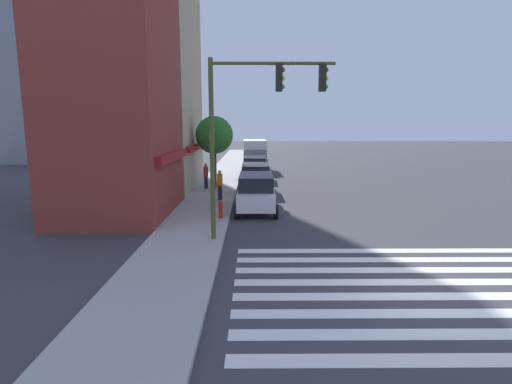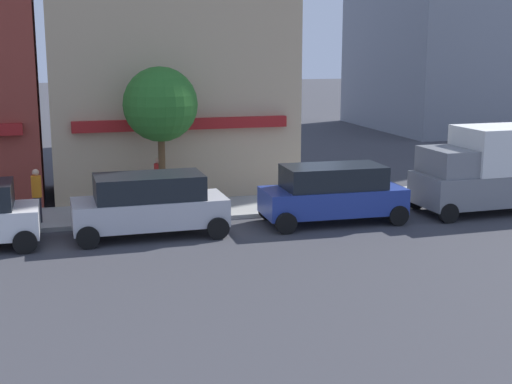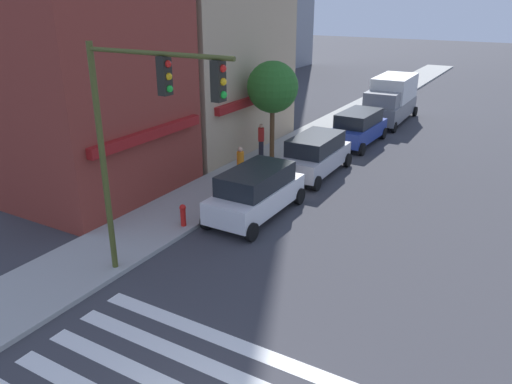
% 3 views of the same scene
% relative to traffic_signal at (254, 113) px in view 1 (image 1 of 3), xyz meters
% --- Properties ---
extents(ground_plane, '(200.00, 200.00, 0.00)m').
position_rel_traffic_signal_xyz_m(ground_plane, '(-4.56, -4.81, -4.99)').
color(ground_plane, '#38383D').
extents(sidewalk_left, '(120.00, 3.00, 0.15)m').
position_rel_traffic_signal_xyz_m(sidewalk_left, '(-4.56, 2.69, -4.92)').
color(sidewalk_left, '#9E9E99').
rests_on(sidewalk_left, ground_plane).
extents(crosswalk_stripes, '(7.34, 10.80, 0.01)m').
position_rel_traffic_signal_xyz_m(crosswalk_stripes, '(-4.56, -4.81, -4.99)').
color(crosswalk_stripes, silver).
rests_on(crosswalk_stripes, ground_plane).
extents(storefront_row, '(16.88, 5.30, 15.25)m').
position_rel_traffic_signal_xyz_m(storefront_row, '(9.59, 6.69, 2.57)').
color(storefront_row, maroon).
rests_on(storefront_row, ground_plane).
extents(traffic_signal, '(0.32, 4.65, 6.96)m').
position_rel_traffic_signal_xyz_m(traffic_signal, '(0.00, 0.00, 0.00)').
color(traffic_signal, '#474C1E').
rests_on(traffic_signal, ground_plane).
extents(suv_white, '(4.71, 2.12, 1.94)m').
position_rel_traffic_signal_xyz_m(suv_white, '(5.87, -0.11, -3.96)').
color(suv_white, white).
rests_on(suv_white, ground_plane).
extents(suv_silver, '(4.72, 2.12, 1.94)m').
position_rel_traffic_signal_xyz_m(suv_silver, '(11.50, -0.11, -3.96)').
color(suv_silver, '#B7B7BC').
rests_on(suv_silver, ground_plane).
extents(suv_blue, '(4.75, 2.12, 1.94)m').
position_rel_traffic_signal_xyz_m(suv_blue, '(17.58, -0.11, -3.96)').
color(suv_blue, navy).
rests_on(suv_blue, ground_plane).
extents(box_truck_grey, '(6.25, 2.42, 3.04)m').
position_rel_traffic_signal_xyz_m(box_truck_grey, '(24.07, -0.11, -3.40)').
color(box_truck_grey, slate).
rests_on(box_truck_grey, ground_plane).
extents(pedestrian_red_jacket, '(0.32, 0.32, 1.77)m').
position_rel_traffic_signal_xyz_m(pedestrian_red_jacket, '(12.29, 3.32, -3.92)').
color(pedestrian_red_jacket, '#23232D').
rests_on(pedestrian_red_jacket, sidewalk_left).
extents(pedestrian_orange_vest, '(0.32, 0.32, 1.77)m').
position_rel_traffic_signal_xyz_m(pedestrian_orange_vest, '(8.13, 2.01, -3.92)').
color(pedestrian_orange_vest, '#23232D').
rests_on(pedestrian_orange_vest, sidewalk_left).
extents(fire_hydrant, '(0.24, 0.24, 0.84)m').
position_rel_traffic_signal_xyz_m(fire_hydrant, '(3.46, 1.59, -4.38)').
color(fire_hydrant, red).
rests_on(fire_hydrant, sidewalk_left).
extents(street_tree, '(2.56, 2.56, 4.98)m').
position_rel_traffic_signal_xyz_m(street_tree, '(12.32, 2.69, -1.16)').
color(street_tree, brown).
rests_on(street_tree, sidewalk_left).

